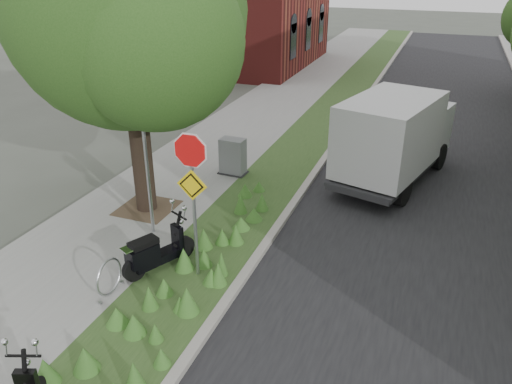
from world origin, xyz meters
The scene contains 12 objects.
ground centered at (0.00, 0.00, 0.00)m, with size 120.00×120.00×0.00m, color #4C5147.
sidewalk_near centered at (-4.25, 10.00, 0.06)m, with size 3.50×60.00×0.12m, color gray.
verge centered at (-1.50, 10.00, 0.06)m, with size 2.00×60.00×0.12m, color #2E4A1F.
kerb_near centered at (-0.50, 10.00, 0.07)m, with size 0.20×60.00×0.13m, color #9E9991.
road centered at (3.00, 10.00, 0.01)m, with size 7.00×60.00×0.01m, color black.
street_tree_main centered at (-4.08, 2.86, 4.80)m, with size 6.21×5.54×7.66m.
bare_post centered at (-3.20, 1.80, 2.12)m, with size 0.08×0.08×4.00m.
bike_hoop centered at (-2.70, -0.60, 0.50)m, with size 0.06×0.78×0.77m.
sign_assembly centered at (-1.40, 0.58, 2.33)m, with size 0.94×0.08×3.22m.
scooter_far centered at (-2.31, 0.33, 0.52)m, with size 0.90×1.61×0.83m.
box_truck centered at (1.71, 7.13, 1.45)m, with size 3.10×5.24×2.23m.
utility_cabinet centered at (-2.80, 5.74, 0.64)m, with size 0.85×0.59×1.09m.
Camera 1 is at (2.81, -7.07, 6.15)m, focal length 35.00 mm.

